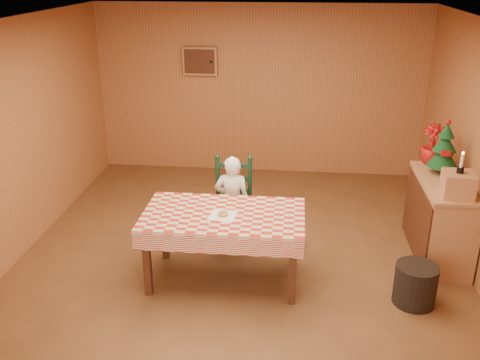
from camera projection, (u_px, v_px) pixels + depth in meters
The scene contains 13 objects.
ground at pixel (238, 266), 5.95m from camera, with size 6.00×6.00×0.00m, color brown.
cabin_walls at pixel (243, 93), 5.75m from camera, with size 5.10×6.05×2.65m.
dining_table at pixel (224, 221), 5.45m from camera, with size 1.66×0.96×0.77m.
ladder_chair at pixel (233, 205), 6.25m from camera, with size 0.44×0.40×1.08m.
seated_child at pixel (232, 202), 6.17m from camera, with size 0.41×0.27×1.12m, color white.
napkin at pixel (223, 215), 5.38m from camera, with size 0.26×0.26×0.00m, color white.
donut at pixel (223, 214), 5.37m from camera, with size 0.11×0.11×0.04m, color #C19145.
shelf_unit at pixel (439, 219), 5.98m from camera, with size 0.54×1.24×0.93m.
crate at pixel (458, 184), 5.39m from camera, with size 0.30×0.30×0.25m, color tan.
christmas_tree at pixel (444, 149), 5.93m from camera, with size 0.34×0.34×0.62m.
flower_arrangement at pixel (433, 144), 6.23m from camera, with size 0.26×0.26×0.47m, color #AF1110.
candle_set at pixel (461, 167), 5.32m from camera, with size 0.07×0.07×0.22m.
storage_bin at pixel (415, 284), 5.23m from camera, with size 0.41×0.41×0.41m, color black.
Camera 1 is at (0.56, -5.12, 3.13)m, focal length 40.00 mm.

